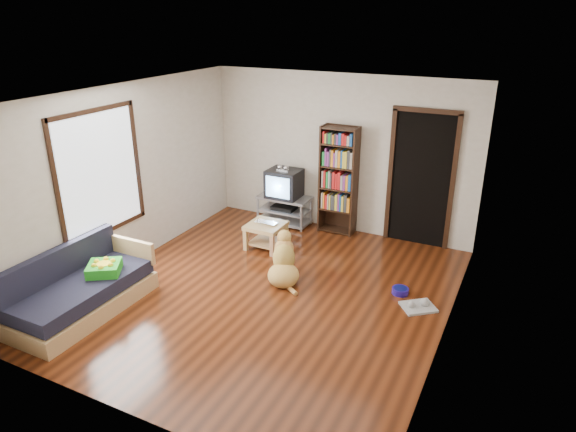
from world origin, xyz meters
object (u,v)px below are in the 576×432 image
at_px(dog_bowl, 400,291).
at_px(grey_rag, 418,307).
at_px(crt_tv, 285,183).
at_px(sofa, 82,292).
at_px(laptop, 265,224).
at_px(green_cushion, 104,268).
at_px(dog, 284,263).
at_px(tv_stand, 284,209).
at_px(bookshelf, 339,175).
at_px(coffee_table, 266,231).

xyz_separation_m(dog_bowl, grey_rag, (0.30, -0.25, -0.03)).
relative_size(crt_tv, sofa, 0.32).
xyz_separation_m(laptop, sofa, (-1.16, -2.60, -0.15)).
bearing_deg(green_cushion, grey_rag, -8.87).
bearing_deg(dog, crt_tv, 116.33).
height_order(dog_bowl, crt_tv, crt_tv).
relative_size(green_cushion, tv_stand, 0.43).
height_order(dog_bowl, grey_rag, dog_bowl).
distance_m(bookshelf, coffee_table, 1.52).
relative_size(dog_bowl, dog, 0.29).
bearing_deg(coffee_table, dog, -48.23).
bearing_deg(dog_bowl, bookshelf, 134.14).
xyz_separation_m(grey_rag, coffee_table, (-2.58, 0.71, 0.27)).
distance_m(laptop, tv_stand, 1.06).
bearing_deg(coffee_table, grey_rag, -15.48).
bearing_deg(crt_tv, dog_bowl, -31.14).
xyz_separation_m(grey_rag, dog, (-1.86, -0.10, 0.24)).
bearing_deg(bookshelf, laptop, -124.23).
height_order(grey_rag, coffee_table, coffee_table).
distance_m(dog_bowl, coffee_table, 2.34).
distance_m(laptop, crt_tv, 1.12).
relative_size(grey_rag, dog, 0.52).
distance_m(laptop, sofa, 2.85).
bearing_deg(dog, bookshelf, 88.79).
distance_m(crt_tv, dog, 2.11).
bearing_deg(tv_stand, grey_rag, -31.85).
bearing_deg(dog, coffee_table, 131.77).
bearing_deg(coffee_table, laptop, -90.00).
height_order(tv_stand, coffee_table, tv_stand).
bearing_deg(crt_tv, grey_rag, -32.17).
bearing_deg(dog_bowl, crt_tv, 148.86).
height_order(crt_tv, sofa, crt_tv).
height_order(laptop, sofa, sofa).
distance_m(sofa, dog, 2.62).
distance_m(bookshelf, dog, 2.05).
height_order(sofa, dog, sofa).
bearing_deg(dog, green_cushion, -139.06).
relative_size(dog_bowl, sofa, 0.12).
height_order(laptop, bookshelf, bookshelf).
distance_m(green_cushion, tv_stand, 3.46).
height_order(crt_tv, coffee_table, crt_tv).
height_order(bookshelf, coffee_table, bookshelf).
relative_size(green_cushion, grey_rag, 0.97).
bearing_deg(green_cushion, coffee_table, 33.11).
relative_size(laptop, dog_bowl, 1.59).
distance_m(tv_stand, crt_tv, 0.47).
height_order(tv_stand, sofa, sofa).
bearing_deg(green_cushion, bookshelf, 29.29).
relative_size(crt_tv, bookshelf, 0.32).
bearing_deg(coffee_table, green_cushion, -113.83).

